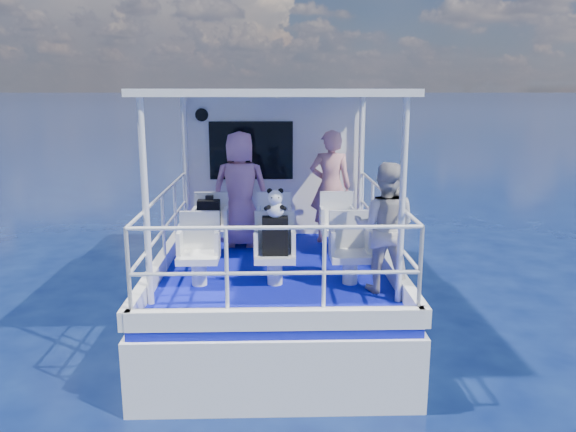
# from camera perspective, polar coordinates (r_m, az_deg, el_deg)

# --- Properties ---
(ground) EXTENTS (2000.00, 2000.00, 0.00)m
(ground) POSITION_cam_1_polar(r_m,az_deg,el_deg) (8.12, -1.35, -10.30)
(ground) COLOR #071037
(ground) RESTS_ON ground
(hull) EXTENTS (3.00, 7.00, 1.60)m
(hull) POSITION_cam_1_polar(r_m,az_deg,el_deg) (9.05, -1.38, -7.84)
(hull) COLOR white
(hull) RESTS_ON ground
(deck) EXTENTS (2.90, 6.90, 0.10)m
(deck) POSITION_cam_1_polar(r_m,az_deg,el_deg) (8.79, -1.41, -2.64)
(deck) COLOR #0B0FA0
(deck) RESTS_ON hull
(cabin) EXTENTS (2.85, 2.00, 2.20)m
(cabin) POSITION_cam_1_polar(r_m,az_deg,el_deg) (9.85, -1.48, 5.83)
(cabin) COLOR white
(cabin) RESTS_ON deck
(canopy) EXTENTS (3.00, 3.20, 0.08)m
(canopy) POSITION_cam_1_polar(r_m,az_deg,el_deg) (7.28, -1.47, 12.44)
(canopy) COLOR white
(canopy) RESTS_ON cabin
(canopy_posts) EXTENTS (2.77, 2.97, 2.20)m
(canopy_posts) POSITION_cam_1_polar(r_m,az_deg,el_deg) (7.32, -1.42, 3.48)
(canopy_posts) COLOR white
(canopy_posts) RESTS_ON deck
(railings) EXTENTS (2.84, 3.59, 1.00)m
(railings) POSITION_cam_1_polar(r_m,az_deg,el_deg) (7.13, -1.38, -1.70)
(railings) COLOR white
(railings) RESTS_ON deck
(seat_port_fwd) EXTENTS (0.48, 0.46, 0.38)m
(seat_port_fwd) POSITION_cam_1_polar(r_m,az_deg,el_deg) (8.00, -7.86, -2.51)
(seat_port_fwd) COLOR white
(seat_port_fwd) RESTS_ON deck
(seat_center_fwd) EXTENTS (0.48, 0.46, 0.38)m
(seat_center_fwd) POSITION_cam_1_polar(r_m,az_deg,el_deg) (7.96, -1.40, -2.48)
(seat_center_fwd) COLOR white
(seat_center_fwd) RESTS_ON deck
(seat_stbd_fwd) EXTENTS (0.48, 0.46, 0.38)m
(seat_stbd_fwd) POSITION_cam_1_polar(r_m,az_deg,el_deg) (8.01, 5.06, -2.43)
(seat_stbd_fwd) COLOR white
(seat_stbd_fwd) RESTS_ON deck
(seat_port_aft) EXTENTS (0.48, 0.46, 0.38)m
(seat_port_aft) POSITION_cam_1_polar(r_m,az_deg,el_deg) (6.77, -9.02, -5.38)
(seat_port_aft) COLOR white
(seat_port_aft) RESTS_ON deck
(seat_center_aft) EXTENTS (0.48, 0.46, 0.38)m
(seat_center_aft) POSITION_cam_1_polar(r_m,az_deg,el_deg) (6.71, -1.34, -5.37)
(seat_center_aft) COLOR white
(seat_center_aft) RESTS_ON deck
(seat_stbd_aft) EXTENTS (0.48, 0.46, 0.38)m
(seat_stbd_aft) POSITION_cam_1_polar(r_m,az_deg,el_deg) (6.77, 6.33, -5.28)
(seat_stbd_aft) COLOR white
(seat_stbd_aft) RESTS_ON deck
(passenger_port_fwd) EXTENTS (0.66, 0.50, 1.70)m
(passenger_port_fwd) POSITION_cam_1_polar(r_m,az_deg,el_deg) (8.23, -4.86, 2.69)
(passenger_port_fwd) COLOR pink
(passenger_port_fwd) RESTS_ON deck
(passenger_stbd_fwd) EXTENTS (0.65, 0.45, 1.70)m
(passenger_stbd_fwd) POSITION_cam_1_polar(r_m,az_deg,el_deg) (8.46, 4.33, 2.98)
(passenger_stbd_fwd) COLOR #D4898D
(passenger_stbd_fwd) RESTS_ON deck
(passenger_stbd_aft) EXTENTS (0.86, 0.75, 1.49)m
(passenger_stbd_aft) POSITION_cam_1_polar(r_m,az_deg,el_deg) (6.45, 9.82, -1.17)
(passenger_stbd_aft) COLOR beige
(passenger_stbd_aft) RESTS_ON deck
(backpack_port) EXTENTS (0.31, 0.17, 0.40)m
(backpack_port) POSITION_cam_1_polar(r_m,az_deg,el_deg) (7.87, -8.04, 0.16)
(backpack_port) COLOR black
(backpack_port) RESTS_ON seat_port_fwd
(backpack_center) EXTENTS (0.30, 0.17, 0.45)m
(backpack_center) POSITION_cam_1_polar(r_m,az_deg,el_deg) (6.55, -1.32, -2.03)
(backpack_center) COLOR black
(backpack_center) RESTS_ON seat_center_aft
(compact_camera) EXTENTS (0.11, 0.07, 0.07)m
(compact_camera) POSITION_cam_1_polar(r_m,az_deg,el_deg) (7.84, -7.98, 1.86)
(compact_camera) COLOR black
(compact_camera) RESTS_ON backpack_port
(panda) EXTENTS (0.22, 0.18, 0.34)m
(panda) POSITION_cam_1_polar(r_m,az_deg,el_deg) (6.44, -1.30, 1.33)
(panda) COLOR white
(panda) RESTS_ON backpack_center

